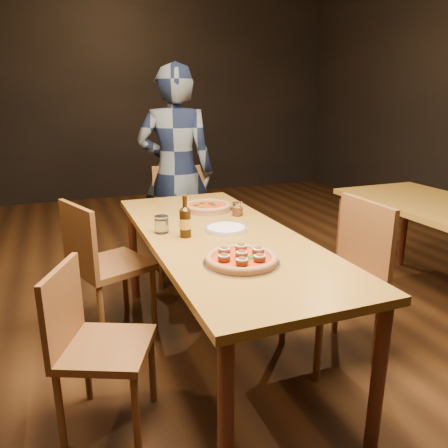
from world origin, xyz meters
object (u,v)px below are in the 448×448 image
object	(u,v)px
chair_end	(182,223)
amber_glass	(238,209)
chair_main_e	(331,280)
table_main	(221,246)
chair_main_nw	(106,346)
plate_stack	(226,229)
chair_main_sw	(112,264)
water_glass	(162,224)
pizza_meatball	(241,258)
diner	(176,173)
beer_bottle	(185,222)
pizza_margherita	(207,206)

from	to	relation	value
chair_end	amber_glass	xyz separation A→B (m)	(0.13, -0.85, 0.31)
chair_main_e	amber_glass	bearing A→B (deg)	-148.96
table_main	chair_main_e	world-z (taller)	chair_main_e
chair_main_nw	table_main	bearing A→B (deg)	-37.97
chair_main_e	plate_stack	world-z (taller)	chair_main_e
chair_main_sw	water_glass	distance (m)	0.56
chair_main_nw	pizza_meatball	size ratio (longest dim) A/B	2.32
amber_glass	diner	distance (m)	1.05
beer_bottle	diner	size ratio (longest dim) A/B	0.13
table_main	chair_end	world-z (taller)	chair_end
table_main	beer_bottle	xyz separation A→B (m)	(-0.20, 0.02, 0.15)
diner	amber_glass	bearing A→B (deg)	117.40
pizza_margherita	chair_main_nw	bearing A→B (deg)	-131.66
water_glass	diner	size ratio (longest dim) A/B	0.06
table_main	beer_bottle	bearing A→B (deg)	174.91
chair_end	diner	distance (m)	0.43
beer_bottle	diner	distance (m)	1.37
chair_main_e	water_glass	bearing A→B (deg)	-113.69
amber_glass	diner	bearing A→B (deg)	96.56
plate_stack	chair_main_e	bearing A→B (deg)	-28.75
pizza_margherita	amber_glass	xyz separation A→B (m)	(0.13, -0.21, 0.02)
chair_main_nw	beer_bottle	world-z (taller)	beer_bottle
chair_main_sw	plate_stack	bearing A→B (deg)	-149.27
table_main	diner	distance (m)	1.37
table_main	diner	size ratio (longest dim) A/B	1.15
chair_main_nw	diner	xyz separation A→B (m)	(0.81, 1.72, 0.46)
beer_bottle	water_glass	xyz separation A→B (m)	(-0.10, 0.12, -0.03)
pizza_margherita	pizza_meatball	bearing A→B (deg)	-100.30
chair_end	water_glass	distance (m)	1.15
pizza_margherita	beer_bottle	xyz separation A→B (m)	(-0.30, -0.51, 0.06)
chair_main_e	pizza_meatball	xyz separation A→B (m)	(-0.65, -0.20, 0.29)
table_main	beer_bottle	world-z (taller)	beer_bottle
chair_end	diner	bearing A→B (deg)	98.72
chair_end	beer_bottle	bearing A→B (deg)	-93.39
chair_end	amber_glass	size ratio (longest dim) A/B	11.24
pizza_meatball	amber_glass	distance (m)	0.83
chair_main_nw	chair_main_sw	world-z (taller)	chair_main_sw
chair_end	chair_main_nw	bearing A→B (deg)	-106.02
pizza_margherita	chair_main_e	bearing A→B (deg)	-58.93
table_main	pizza_margherita	size ratio (longest dim) A/B	5.97
chair_main_nw	pizza_margherita	size ratio (longest dim) A/B	2.45
water_glass	amber_glass	xyz separation A→B (m)	(0.54, 0.18, -0.01)
pizza_meatball	pizza_margherita	world-z (taller)	pizza_meatball
chair_main_sw	water_glass	bearing A→B (deg)	-167.57
table_main	pizza_meatball	xyz separation A→B (m)	(-0.07, -0.45, 0.10)
pizza_margherita	amber_glass	size ratio (longest dim) A/B	3.91
chair_main_nw	chair_end	distance (m)	1.73
table_main	pizza_margherita	distance (m)	0.55
chair_main_nw	plate_stack	world-z (taller)	chair_main_nw
chair_main_e	diner	bearing A→B (deg)	-163.93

